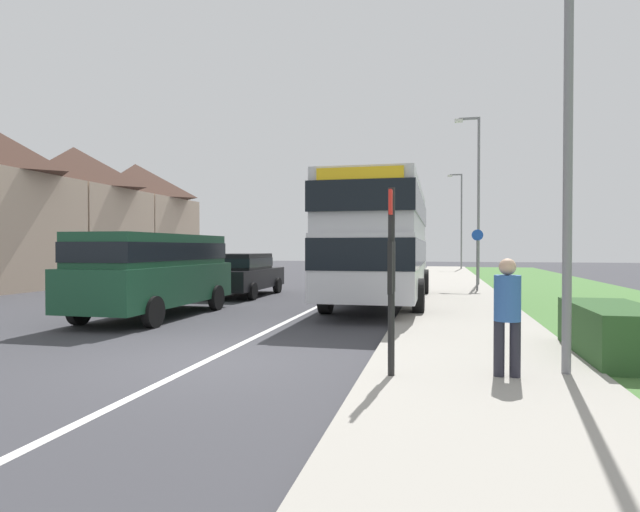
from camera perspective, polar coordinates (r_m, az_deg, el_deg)
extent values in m
plane|color=#38383D|center=(8.66, -12.33, -11.16)|extent=(120.00, 120.00, 0.00)
cube|color=silver|center=(16.17, -0.12, -5.48)|extent=(0.14, 60.00, 0.01)
cube|color=#9E998E|center=(13.78, 15.31, -6.39)|extent=(3.20, 68.00, 0.12)
cube|color=#2D5128|center=(9.45, 29.51, -7.47)|extent=(1.10, 2.67, 0.90)
cube|color=#BCBCC1|center=(16.70, 6.79, -0.73)|extent=(2.50, 9.76, 1.65)
cube|color=#BCBCC1|center=(16.73, 6.80, 4.75)|extent=(2.45, 9.56, 1.55)
cube|color=black|center=(16.70, 6.79, 0.40)|extent=(2.52, 9.80, 0.76)
cube|color=black|center=(16.74, 6.80, 5.01)|extent=(2.52, 9.80, 0.72)
cube|color=gold|center=(12.01, 4.34, 8.63)|extent=(2.00, 0.08, 0.44)
cylinder|color=black|center=(19.90, 4.12, -2.84)|extent=(0.30, 1.00, 1.00)
cylinder|color=black|center=(19.68, 11.34, -2.90)|extent=(0.30, 1.00, 1.00)
cylinder|color=black|center=(14.30, 0.64, -4.32)|extent=(0.30, 1.00, 1.00)
cylinder|color=black|center=(13.99, 10.72, -4.46)|extent=(0.30, 1.00, 1.00)
cube|color=#19472D|center=(14.26, -17.60, -2.96)|extent=(1.95, 5.50, 0.99)
cube|color=#19472D|center=(14.23, -17.62, 0.65)|extent=(1.72, 5.06, 0.81)
cube|color=black|center=(14.23, -17.61, 0.48)|extent=(1.76, 5.11, 0.45)
cylinder|color=black|center=(16.25, -17.44, -4.23)|extent=(0.20, 0.72, 0.72)
cylinder|color=black|center=(15.38, -11.27, -4.49)|extent=(0.20, 0.72, 0.72)
cylinder|color=black|center=(13.43, -24.84, -5.35)|extent=(0.20, 0.72, 0.72)
cylinder|color=black|center=(12.36, -17.78, -5.85)|extent=(0.20, 0.72, 0.72)
cube|color=black|center=(19.70, -8.34, -2.44)|extent=(1.77, 4.59, 0.71)
cube|color=black|center=(19.46, -8.59, -0.59)|extent=(1.56, 2.52, 0.58)
cube|color=black|center=(19.46, -8.58, -0.68)|extent=(1.59, 2.55, 0.32)
cylinder|color=black|center=(21.36, -9.12, -3.13)|extent=(0.20, 0.60, 0.60)
cylinder|color=black|center=(20.78, -4.68, -3.23)|extent=(0.20, 0.60, 0.60)
cylinder|color=black|center=(18.76, -12.38, -3.70)|extent=(0.20, 0.60, 0.60)
cylinder|color=black|center=(18.09, -7.40, -3.86)|extent=(0.20, 0.60, 0.60)
cylinder|color=#23232D|center=(7.35, 18.99, -10.00)|extent=(0.14, 0.14, 0.85)
cylinder|color=#23232D|center=(7.37, 20.56, -9.97)|extent=(0.14, 0.14, 0.85)
cylinder|color=#2D599E|center=(7.25, 19.80, -4.36)|extent=(0.34, 0.34, 0.60)
sphere|color=tan|center=(7.23, 19.82, -1.12)|extent=(0.22, 0.22, 0.22)
cylinder|color=black|center=(6.95, 7.81, -3.30)|extent=(0.09, 0.09, 2.60)
cube|color=red|center=(6.95, 7.83, 5.78)|extent=(0.04, 0.44, 0.32)
cube|color=black|center=(6.95, 7.83, -1.23)|extent=(0.06, 0.52, 0.68)
cylinder|color=slate|center=(21.43, 16.82, -1.13)|extent=(0.08, 0.08, 2.10)
cylinder|color=blue|center=(21.42, 16.84, 2.21)|extent=(0.44, 0.03, 0.44)
cylinder|color=slate|center=(7.99, 25.52, 15.99)|extent=(0.12, 0.12, 7.80)
cylinder|color=slate|center=(25.15, 16.95, 5.66)|extent=(0.12, 0.12, 7.80)
cube|color=slate|center=(25.73, 15.96, 14.24)|extent=(0.90, 0.10, 0.10)
cube|color=silver|center=(25.69, 14.92, 14.11)|extent=(0.36, 0.20, 0.14)
cylinder|color=slate|center=(42.72, 15.21, 3.59)|extent=(0.12, 0.12, 7.62)
cube|color=slate|center=(43.05, 14.62, 8.60)|extent=(0.90, 0.10, 0.10)
cube|color=silver|center=(43.03, 14.02, 8.51)|extent=(0.36, 0.20, 0.14)
cube|color=#C1A88E|center=(31.06, -25.30, 2.06)|extent=(6.20, 5.73, 4.93)
pyramid|color=#4C3328|center=(31.34, -25.34, 8.67)|extent=(6.20, 5.73, 2.28)
cube|color=#C1A88E|center=(35.84, -19.51, 1.94)|extent=(6.20, 5.73, 4.93)
pyramid|color=#4C3328|center=(36.08, -19.54, 7.67)|extent=(6.20, 5.73, 2.28)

